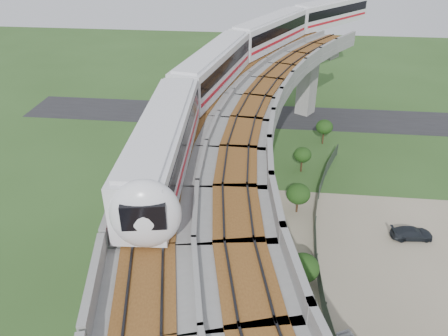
{
  "coord_description": "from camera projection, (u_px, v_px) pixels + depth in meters",
  "views": [
    {
      "loc": [
        4.14,
        -26.65,
        24.2
      ],
      "look_at": [
        0.94,
        2.06,
        7.5
      ],
      "focal_mm": 35.0,
      "sensor_mm": 36.0,
      "label": 1
    }
  ],
  "objects": [
    {
      "name": "ground",
      "position": [
        210.0,
        260.0,
        35.44
      ],
      "size": [
        160.0,
        160.0,
        0.0
      ],
      "primitive_type": "plane",
      "color": "#2C4C1E",
      "rests_on": "ground"
    },
    {
      "name": "dirt_lot",
      "position": [
        393.0,
        292.0,
        32.37
      ],
      "size": [
        18.0,
        26.0,
        0.04
      ],
      "primitive_type": "cube",
      "color": "gray",
      "rests_on": "ground"
    },
    {
      "name": "asphalt_road",
      "position": [
        239.0,
        115.0,
        61.24
      ],
      "size": [
        60.0,
        8.0,
        0.03
      ],
      "primitive_type": "cube",
      "color": "#232326",
      "rests_on": "ground"
    },
    {
      "name": "viaduct",
      "position": [
        262.0,
        166.0,
        30.54
      ],
      "size": [
        19.58,
        73.98,
        11.4
      ],
      "color": "#99968E",
      "rests_on": "ground"
    },
    {
      "name": "metro_train",
      "position": [
        262.0,
        51.0,
        44.3
      ],
      "size": [
        21.85,
        58.46,
        3.64
      ],
      "color": "silver",
      "rests_on": "ground"
    },
    {
      "name": "fence",
      "position": [
        333.0,
        262.0,
        34.13
      ],
      "size": [
        3.87,
        38.73,
        1.5
      ],
      "color": "#2D382D",
      "rests_on": "ground"
    },
    {
      "name": "tree_0",
      "position": [
        324.0,
        127.0,
        52.41
      ],
      "size": [
        2.04,
        2.04,
        3.13
      ],
      "color": "#382314",
      "rests_on": "ground"
    },
    {
      "name": "tree_1",
      "position": [
        303.0,
        155.0,
        46.69
      ],
      "size": [
        1.89,
        1.89,
        2.88
      ],
      "color": "#382314",
      "rests_on": "ground"
    },
    {
      "name": "tree_2",
      "position": [
        298.0,
        194.0,
        40.14
      ],
      "size": [
        2.23,
        2.23,
        3.01
      ],
      "color": "#382314",
      "rests_on": "ground"
    },
    {
      "name": "tree_3",
      "position": [
        303.0,
        268.0,
        32.16
      ],
      "size": [
        2.41,
        2.41,
        2.76
      ],
      "color": "#382314",
      "rests_on": "ground"
    },
    {
      "name": "tree_4",
      "position": [
        307.0,
        328.0,
        26.97
      ],
      "size": [
        2.1,
        2.1,
        3.02
      ],
      "color": "#382314",
      "rests_on": "ground"
    },
    {
      "name": "car_dark",
      "position": [
        412.0,
        233.0,
        37.54
      ],
      "size": [
        3.67,
        1.82,
        1.03
      ],
      "primitive_type": "imported",
      "rotation": [
        0.0,
        0.0,
        1.68
      ],
      "color": "black",
      "rests_on": "dirt_lot"
    }
  ]
}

